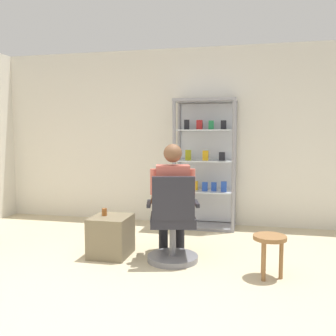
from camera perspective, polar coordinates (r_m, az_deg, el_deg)
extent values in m
plane|color=#C6B793|center=(3.27, -8.15, -20.09)|extent=(7.20, 7.20, 0.00)
cube|color=silver|center=(5.86, 2.16, 4.79)|extent=(6.00, 0.10, 2.70)
cylinder|color=gray|center=(5.39, 0.92, 0.50)|extent=(0.05, 0.05, 1.90)
cylinder|color=gray|center=(5.29, 9.98, 0.32)|extent=(0.05, 0.05, 1.90)
cylinder|color=gray|center=(5.78, 1.72, 0.82)|extent=(0.05, 0.05, 1.90)
cylinder|color=gray|center=(5.68, 10.17, 0.66)|extent=(0.05, 0.05, 1.90)
cube|color=gray|center=(5.52, 5.75, 10.25)|extent=(0.90, 0.45, 0.04)
cube|color=gray|center=(5.67, 5.58, -8.82)|extent=(0.90, 0.45, 0.04)
cube|color=silver|center=(5.73, 5.93, 0.75)|extent=(0.84, 0.02, 1.80)
cube|color=silver|center=(5.57, 5.63, -3.52)|extent=(0.82, 0.39, 0.02)
cube|color=#999919|center=(5.61, 2.80, -2.73)|extent=(0.08, 0.05, 0.12)
cube|color=gold|center=(5.61, 4.15, -2.68)|extent=(0.09, 0.05, 0.13)
cube|color=#264CB2|center=(5.51, 5.66, -2.84)|extent=(0.08, 0.04, 0.13)
cube|color=#264CB2|center=(5.52, 7.04, -2.85)|extent=(0.08, 0.04, 0.13)
cube|color=#264CB2|center=(5.48, 8.53, -2.82)|extent=(0.08, 0.05, 0.15)
cube|color=silver|center=(5.52, 5.67, 1.10)|extent=(0.82, 0.39, 0.02)
cube|color=#999919|center=(5.51, 3.11, 1.99)|extent=(0.08, 0.05, 0.15)
cube|color=gold|center=(5.50, 5.76, 1.92)|extent=(0.09, 0.05, 0.14)
cube|color=black|center=(5.52, 8.26, 1.79)|extent=(0.09, 0.04, 0.12)
cube|color=silver|center=(5.50, 5.71, 5.78)|extent=(0.82, 0.39, 0.02)
cube|color=black|center=(5.56, 2.88, 6.63)|extent=(0.08, 0.06, 0.15)
cube|color=red|center=(5.55, 4.84, 6.59)|extent=(0.09, 0.05, 0.14)
cube|color=#268C4C|center=(5.51, 6.62, 6.54)|extent=(0.08, 0.05, 0.13)
cube|color=black|center=(5.50, 8.50, 6.52)|extent=(0.08, 0.05, 0.13)
cylinder|color=slate|center=(4.23, 0.72, -13.60)|extent=(0.56, 0.56, 0.06)
cylinder|color=slate|center=(4.17, 0.72, -10.94)|extent=(0.07, 0.07, 0.41)
cube|color=#26262D|center=(4.11, 0.72, -7.92)|extent=(0.58, 0.58, 0.10)
cube|color=#26262D|center=(3.85, 0.83, -4.65)|extent=(0.45, 0.18, 0.45)
cube|color=#26262D|center=(4.09, 4.39, -5.43)|extent=(0.11, 0.30, 0.04)
cube|color=#26262D|center=(4.08, -2.94, -5.47)|extent=(0.11, 0.30, 0.04)
cylinder|color=black|center=(4.29, 1.98, -6.00)|extent=(0.23, 0.42, 0.14)
cylinder|color=black|center=(4.55, 1.84, -8.97)|extent=(0.11, 0.11, 0.56)
cylinder|color=black|center=(4.29, -0.70, -6.02)|extent=(0.23, 0.42, 0.14)
cylinder|color=black|center=(4.54, -0.71, -8.99)|extent=(0.11, 0.11, 0.56)
cube|color=#BF594C|center=(4.05, 0.73, -3.10)|extent=(0.40, 0.30, 0.50)
sphere|color=brown|center=(4.01, 0.74, 2.28)|extent=(0.20, 0.20, 0.20)
cylinder|color=#BF594C|center=(4.05, 3.56, -2.10)|extent=(0.09, 0.09, 0.28)
cylinder|color=brown|center=(4.26, 3.35, -4.73)|extent=(0.15, 0.31, 0.08)
cylinder|color=#BF594C|center=(4.04, -2.11, -2.12)|extent=(0.09, 0.09, 0.28)
cylinder|color=brown|center=(4.25, -2.05, -4.75)|extent=(0.15, 0.31, 0.08)
cube|color=#72664C|center=(4.40, -8.71, -10.23)|extent=(0.43, 0.48, 0.46)
cylinder|color=brown|center=(4.38, -9.71, -6.65)|extent=(0.06, 0.06, 0.09)
cylinder|color=olive|center=(3.79, 15.32, -10.22)|extent=(0.32, 0.32, 0.04)
cylinder|color=olive|center=(3.86, 16.92, -13.24)|extent=(0.04, 0.04, 0.38)
cylinder|color=olive|center=(3.94, 14.36, -12.79)|extent=(0.04, 0.04, 0.38)
cylinder|color=olive|center=(3.76, 14.44, -13.68)|extent=(0.04, 0.04, 0.38)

